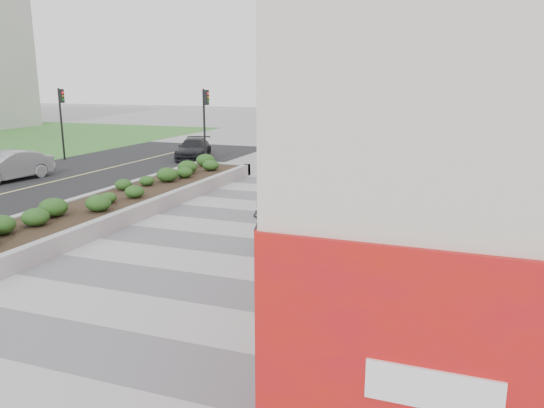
{
  "coord_description": "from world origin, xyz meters",
  "views": [
    {
      "loc": [
        6.14,
        -8.31,
        4.65
      ],
      "look_at": [
        0.89,
        5.91,
        1.1
      ],
      "focal_mm": 35.0,
      "sensor_mm": 36.0,
      "label": 1
    }
  ],
  "objects_px": {
    "car_dark": "(194,149)",
    "skateboarder": "(261,223)",
    "traffic_signal_near": "(205,116)",
    "traffic_signal_far": "(61,113)",
    "car_silver": "(7,166)",
    "planter": "(115,202)"
  },
  "relations": [
    {
      "from": "planter",
      "to": "traffic_signal_far",
      "type": "relative_size",
      "value": 4.29
    },
    {
      "from": "traffic_signal_far",
      "to": "skateboarder",
      "type": "bearing_deg",
      "value": -34.63
    },
    {
      "from": "car_dark",
      "to": "car_silver",
      "type": "bearing_deg",
      "value": -134.69
    },
    {
      "from": "traffic_signal_near",
      "to": "skateboarder",
      "type": "relative_size",
      "value": 2.91
    },
    {
      "from": "traffic_signal_near",
      "to": "skateboarder",
      "type": "height_order",
      "value": "traffic_signal_near"
    },
    {
      "from": "skateboarder",
      "to": "car_silver",
      "type": "relative_size",
      "value": 0.34
    },
    {
      "from": "car_dark",
      "to": "skateboarder",
      "type": "bearing_deg",
      "value": -73.72
    },
    {
      "from": "car_silver",
      "to": "traffic_signal_near",
      "type": "bearing_deg",
      "value": 52.39
    },
    {
      "from": "car_silver",
      "to": "car_dark",
      "type": "xyz_separation_m",
      "value": [
        4.73,
        9.48,
        -0.1
      ]
    },
    {
      "from": "traffic_signal_far",
      "to": "car_silver",
      "type": "distance_m",
      "value": 7.18
    },
    {
      "from": "car_silver",
      "to": "skateboarder",
      "type": "bearing_deg",
      "value": -13.05
    },
    {
      "from": "traffic_signal_near",
      "to": "car_dark",
      "type": "height_order",
      "value": "traffic_signal_near"
    },
    {
      "from": "planter",
      "to": "car_silver",
      "type": "height_order",
      "value": "car_silver"
    },
    {
      "from": "skateboarder",
      "to": "car_silver",
      "type": "bearing_deg",
      "value": 138.12
    },
    {
      "from": "traffic_signal_far",
      "to": "car_dark",
      "type": "height_order",
      "value": "traffic_signal_far"
    },
    {
      "from": "traffic_signal_near",
      "to": "car_silver",
      "type": "height_order",
      "value": "traffic_signal_near"
    },
    {
      "from": "traffic_signal_far",
      "to": "car_dark",
      "type": "bearing_deg",
      "value": 23.03
    },
    {
      "from": "traffic_signal_near",
      "to": "traffic_signal_far",
      "type": "bearing_deg",
      "value": -176.89
    },
    {
      "from": "planter",
      "to": "traffic_signal_far",
      "type": "height_order",
      "value": "traffic_signal_far"
    },
    {
      "from": "traffic_signal_far",
      "to": "car_dark",
      "type": "distance_m",
      "value": 7.96
    },
    {
      "from": "traffic_signal_near",
      "to": "car_dark",
      "type": "bearing_deg",
      "value": 130.71
    },
    {
      "from": "planter",
      "to": "skateboarder",
      "type": "bearing_deg",
      "value": -16.98
    }
  ]
}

